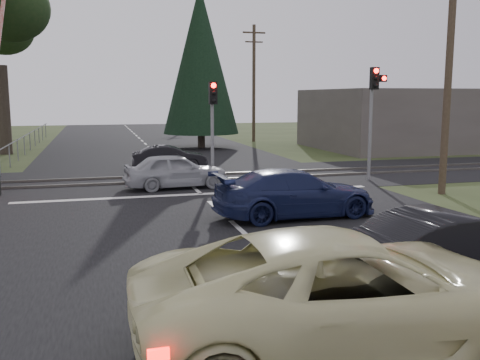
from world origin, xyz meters
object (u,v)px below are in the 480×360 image
object	(u,v)px
cream_coupe	(349,292)
dark_hatchback	(454,247)
traffic_signal_right	(374,101)
dark_car_far	(170,158)
utility_pole_mid	(254,81)
blue_sedan	(295,193)
utility_pole_near	(449,62)
utility_pole_far	(196,87)
silver_car	(176,171)
traffic_signal_center	(213,114)

from	to	relation	value
cream_coupe	dark_hatchback	distance (m)	3.73
traffic_signal_right	dark_car_far	world-z (taller)	traffic_signal_right
utility_pole_mid	blue_sedan	bearing A→B (deg)	-104.07
utility_pole_near	utility_pole_far	bearing A→B (deg)	90.00
blue_sedan	silver_car	bearing A→B (deg)	20.50
silver_car	blue_sedan	world-z (taller)	blue_sedan
utility_pole_far	dark_hatchback	xyz separation A→B (m)	(-5.67, -57.21, -4.03)
dark_hatchback	traffic_signal_right	bearing A→B (deg)	-26.72
traffic_signal_right	dark_car_far	bearing A→B (deg)	144.34
traffic_signal_center	utility_pole_near	world-z (taller)	utility_pole_near
traffic_signal_center	utility_pole_mid	distance (m)	20.82
cream_coupe	silver_car	size ratio (longest dim) A/B	1.52
utility_pole_far	blue_sedan	world-z (taller)	utility_pole_far
dark_hatchback	dark_car_far	bearing A→B (deg)	5.22
traffic_signal_center	silver_car	world-z (taller)	traffic_signal_center
utility_pole_near	dark_car_far	distance (m)	13.21
utility_pole_mid	dark_car_far	xyz separation A→B (m)	(-8.70, -14.97, -4.14)
utility_pole_near	utility_pole_far	xyz separation A→B (m)	(0.00, 49.00, 0.00)
utility_pole_mid	silver_car	xyz separation A→B (m)	(-9.18, -20.23, -4.05)
cream_coupe	dark_car_far	world-z (taller)	cream_coupe
cream_coupe	silver_car	distance (m)	13.96
utility_pole_near	dark_hatchback	distance (m)	10.76
utility_pole_mid	dark_hatchback	size ratio (longest dim) A/B	2.14
utility_pole_far	dark_hatchback	distance (m)	57.63
utility_pole_mid	utility_pole_far	size ratio (longest dim) A/B	1.00
traffic_signal_right	cream_coupe	xyz separation A→B (m)	(-7.88, -13.66, -2.48)
traffic_signal_right	traffic_signal_center	size ratio (longest dim) A/B	1.15
dark_hatchback	silver_car	xyz separation A→B (m)	(-3.51, 11.98, -0.02)
dark_hatchback	blue_sedan	xyz separation A→B (m)	(-0.88, 6.07, 0.01)
utility_pole_mid	blue_sedan	distance (m)	27.25
utility_pole_near	cream_coupe	size ratio (longest dim) A/B	1.50
utility_pole_mid	dark_hatchback	bearing A→B (deg)	-99.98
traffic_signal_right	traffic_signal_center	world-z (taller)	traffic_signal_right
traffic_signal_right	dark_hatchback	size ratio (longest dim) A/B	1.12
cream_coupe	dark_hatchback	size ratio (longest dim) A/B	1.42
utility_pole_far	dark_hatchback	world-z (taller)	utility_pole_far
traffic_signal_center	utility_pole_far	xyz separation A→B (m)	(7.50, 44.32, 1.92)
utility_pole_mid	utility_pole_near	bearing A→B (deg)	-90.00
utility_pole_far	blue_sedan	xyz separation A→B (m)	(-6.55, -51.14, -4.02)
utility_pole_far	dark_hatchback	bearing A→B (deg)	-95.66
dark_hatchback	dark_car_far	size ratio (longest dim) A/B	1.18
dark_hatchback	cream_coupe	bearing A→B (deg)	117.27
traffic_signal_right	utility_pole_far	distance (m)	45.56
silver_car	blue_sedan	size ratio (longest dim) A/B	0.82
traffic_signal_center	silver_car	bearing A→B (deg)	-151.63
utility_pole_mid	cream_coupe	bearing A→B (deg)	-104.48
dark_car_far	dark_hatchback	bearing A→B (deg)	-166.52
cream_coupe	traffic_signal_center	bearing A→B (deg)	-3.79
utility_pole_near	blue_sedan	bearing A→B (deg)	-161.92
silver_car	cream_coupe	bearing A→B (deg)	176.62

